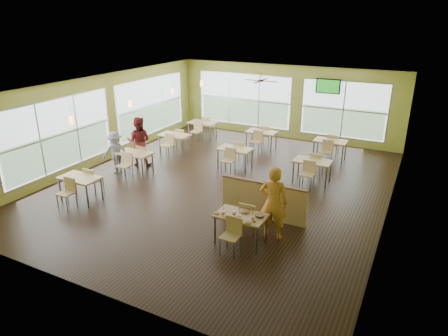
{
  "coord_description": "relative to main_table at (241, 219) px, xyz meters",
  "views": [
    {
      "loc": [
        5.47,
        -10.68,
        5.17
      ],
      "look_at": [
        0.51,
        -0.96,
        0.98
      ],
      "focal_mm": 32.0,
      "sensor_mm": 36.0,
      "label": 1
    }
  ],
  "objects": [
    {
      "name": "room",
      "position": [
        -2.0,
        3.0,
        0.97
      ],
      "size": [
        12.0,
        12.04,
        3.2
      ],
      "color": "black",
      "rests_on": "ground"
    },
    {
      "name": "window_bays",
      "position": [
        -4.65,
        6.08,
        0.85
      ],
      "size": [
        9.24,
        10.24,
        2.38
      ],
      "color": "white",
      "rests_on": "room"
    },
    {
      "name": "main_table",
      "position": [
        0.0,
        0.0,
        0.0
      ],
      "size": [
        1.22,
        1.52,
        0.87
      ],
      "color": "#DEB877",
      "rests_on": "floor"
    },
    {
      "name": "half_wall_divider",
      "position": [
        0.0,
        1.45,
        -0.11
      ],
      "size": [
        2.4,
        0.14,
        1.04
      ],
      "color": "#DEB877",
      "rests_on": "floor"
    },
    {
      "name": "dining_tables",
      "position": [
        -3.05,
        4.71,
        -0.0
      ],
      "size": [
        6.92,
        8.72,
        0.87
      ],
      "color": "#DEB877",
      "rests_on": "floor"
    },
    {
      "name": "pendant_lights",
      "position": [
        -5.2,
        3.68,
        1.82
      ],
      "size": [
        0.11,
        7.31,
        0.86
      ],
      "color": "#2D2119",
      "rests_on": "ceiling"
    },
    {
      "name": "ceiling_fan",
      "position": [
        -2.0,
        6.0,
        2.32
      ],
      "size": [
        1.25,
        1.25,
        0.29
      ],
      "color": "#2D2119",
      "rests_on": "ceiling"
    },
    {
      "name": "tv_backwall",
      "position": [
        -0.2,
        8.9,
        1.82
      ],
      "size": [
        1.0,
        0.07,
        0.6
      ],
      "color": "black",
      "rests_on": "wall_back"
    },
    {
      "name": "man_plaid",
      "position": [
        0.59,
        0.61,
        0.31
      ],
      "size": [
        0.73,
        0.52,
        1.87
      ],
      "primitive_type": "imported",
      "rotation": [
        0.0,
        0.0,
        3.25
      ],
      "color": "#D45C17",
      "rests_on": "floor"
    },
    {
      "name": "patron_maroon",
      "position": [
        -5.54,
        3.2,
        0.27
      ],
      "size": [
        1.08,
        0.98,
        1.81
      ],
      "primitive_type": "imported",
      "rotation": [
        0.0,
        0.0,
        3.55
      ],
      "color": "maroon",
      "rests_on": "floor"
    },
    {
      "name": "patron_grey",
      "position": [
        -5.79,
        2.24,
        0.11
      ],
      "size": [
        1.1,
        0.88,
        1.48
      ],
      "primitive_type": "imported",
      "rotation": [
        0.0,
        0.0,
        0.4
      ],
      "color": "slate",
      "rests_on": "floor"
    },
    {
      "name": "cup_blue",
      "position": [
        -0.35,
        -0.23,
        0.19
      ],
      "size": [
        0.09,
        0.09,
        0.34
      ],
      "color": "white",
      "rests_on": "main_table"
    },
    {
      "name": "cup_yellow",
      "position": [
        -0.11,
        -0.14,
        0.2
      ],
      "size": [
        0.11,
        0.11,
        0.38
      ],
      "color": "white",
      "rests_on": "main_table"
    },
    {
      "name": "cup_red_near",
      "position": [
        0.07,
        -0.25,
        0.19
      ],
      "size": [
        0.1,
        0.1,
        0.37
      ],
      "color": "white",
      "rests_on": "main_table"
    },
    {
      "name": "cup_red_far",
      "position": [
        0.36,
        -0.13,
        0.18
      ],
      "size": [
        0.08,
        0.08,
        0.29
      ],
      "color": "white",
      "rests_on": "main_table"
    },
    {
      "name": "food_basket",
      "position": [
        0.43,
        0.13,
        0.15
      ],
      "size": [
        0.23,
        0.23,
        0.05
      ],
      "color": "black",
      "rests_on": "main_table"
    },
    {
      "name": "ketchup_cup",
      "position": [
        0.43,
        -0.18,
        0.13
      ],
      "size": [
        0.06,
        0.06,
        0.02
      ],
      "primitive_type": "cylinder",
      "color": "#A02707",
      "rests_on": "main_table"
    },
    {
      "name": "wrapper_left",
      "position": [
        -0.53,
        -0.22,
        0.14
      ],
      "size": [
        0.16,
        0.15,
        0.04
      ],
      "primitive_type": "ellipsoid",
      "rotation": [
        0.0,
        0.0,
        -0.04
      ],
      "color": "#AE8254",
      "rests_on": "main_table"
    },
    {
      "name": "wrapper_mid",
      "position": [
        0.04,
        0.15,
        0.15
      ],
      "size": [
        0.25,
        0.24,
        0.06
      ],
      "primitive_type": "ellipsoid",
      "rotation": [
        0.0,
        0.0,
        -0.17
      ],
      "color": "#AE8254",
      "rests_on": "main_table"
    },
    {
      "name": "wrapper_right",
      "position": [
        0.32,
        -0.3,
        0.14
      ],
      "size": [
        0.17,
        0.16,
        0.04
      ],
      "primitive_type": "ellipsoid",
      "rotation": [
        0.0,
        0.0,
        -0.2
      ],
      "color": "#AE8254",
      "rests_on": "main_table"
    }
  ]
}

